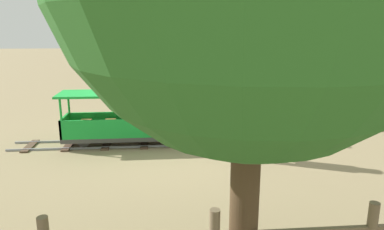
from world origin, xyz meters
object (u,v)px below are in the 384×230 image
object	(u,v)px
passenger_car	(134,123)
conductor_person	(244,103)
oak_tree_near	(227,16)
park_bench	(137,99)
locomotive	(244,117)

from	to	relation	value
passenger_car	conductor_person	xyz separation A→B (m)	(0.89, 1.89, 0.53)
oak_tree_near	park_bench	bearing A→B (deg)	-82.70
park_bench	oak_tree_near	bearing A→B (deg)	97.30
locomotive	passenger_car	xyz separation A→B (m)	(0.00, -2.12, -0.06)
oak_tree_near	locomotive	bearing A→B (deg)	-1.77
passenger_car	locomotive	bearing A→B (deg)	90.00
passenger_car	oak_tree_near	xyz separation A→B (m)	(-2.60, 2.20, 2.02)
conductor_person	park_bench	world-z (taller)	conductor_person
conductor_person	park_bench	xyz separation A→B (m)	(-3.20, -1.98, -0.54)
locomotive	conductor_person	distance (m)	1.03
passenger_car	conductor_person	bearing A→B (deg)	64.74
park_bench	conductor_person	bearing A→B (deg)	31.75
passenger_car	oak_tree_near	distance (m)	3.96
oak_tree_near	conductor_person	bearing A→B (deg)	-5.13
passenger_car	conductor_person	size ratio (longest dim) A/B	1.67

